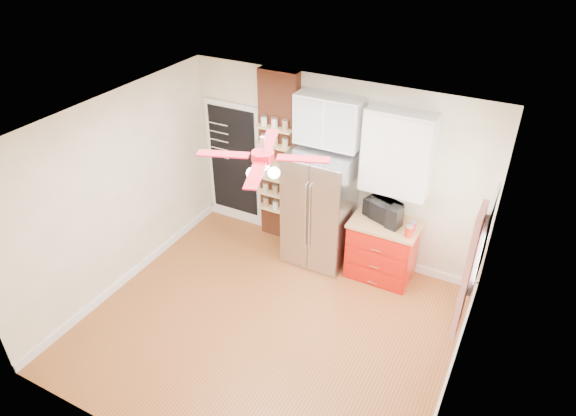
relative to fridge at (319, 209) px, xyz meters
The scene contains 21 objects.
floor 1.85m from the fridge, 88.24° to the right, with size 4.50×4.50×0.00m, color #985A26.
ceiling 2.45m from the fridge, 88.24° to the right, with size 4.50×4.50×0.00m, color white.
wall_back 0.60m from the fridge, 82.30° to the left, with size 4.50×0.02×2.70m, color #F1E6C2.
wall_front 3.66m from the fridge, 89.21° to the right, with size 4.50×0.02×2.70m, color #F1E6C2.
wall_left 2.78m from the fridge, 143.46° to the right, with size 0.02×4.00×2.70m, color #F1E6C2.
wall_right 2.86m from the fridge, 35.33° to the right, with size 0.02×4.00×2.70m, color #F1E6C2.
chalkboard 1.70m from the fridge, 168.59° to the left, with size 0.95×0.05×1.95m.
brick_pillar 0.97m from the fridge, 160.07° to the left, with size 0.60×0.16×2.70m, color brown.
fridge is the anchor object (origin of this frame).
upper_glass_cabinet 1.29m from the fridge, 90.00° to the left, with size 0.90×0.35×0.70m, color white.
red_cabinet 1.06m from the fridge, ahead, with size 0.94×0.64×0.90m.
upper_shelf_unit 1.41m from the fridge, 12.78° to the left, with size 0.90×0.30×1.15m, color white.
window 2.49m from the fridge, 17.75° to the right, with size 0.04×0.75×1.05m, color white.
curtain 2.63m from the fridge, 29.86° to the right, with size 0.06×0.40×1.55m, color red.
ceiling_fan 2.25m from the fridge, 88.24° to the right, with size 1.40×1.40×0.44m.
toaster_oven 0.90m from the fridge, 10.03° to the left, with size 0.47×0.32×0.26m, color black.
coffee_maker 1.11m from the fridge, ahead, with size 0.17×0.20×0.30m, color black.
canister_left 1.35m from the fridge, ahead, with size 0.09×0.09×0.15m, color #B21D09.
canister_right 1.34m from the fridge, ahead, with size 0.09×0.09×0.13m, color red.
pantry_jar_oats 1.15m from the fridge, 169.80° to the left, with size 0.08×0.08×0.12m, color beige.
pantry_jar_beans 0.89m from the fridge, 169.58° to the left, with size 0.09×0.09×0.12m, color #8A6546.
Camera 1 is at (2.44, -4.11, 4.78)m, focal length 32.00 mm.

